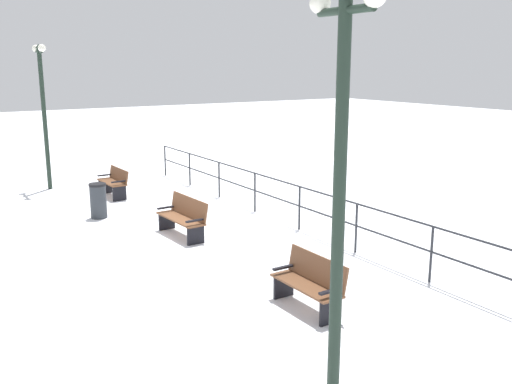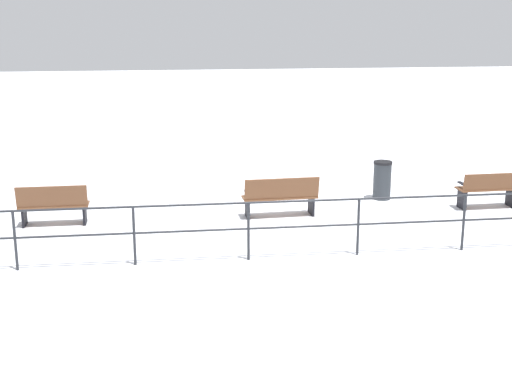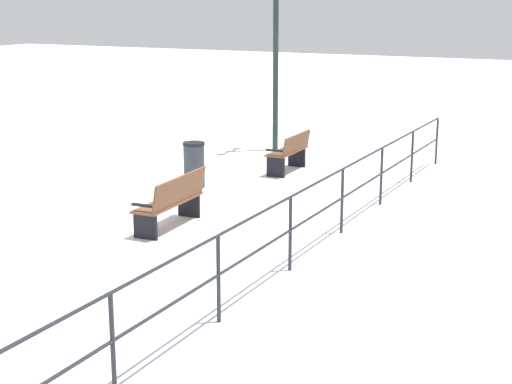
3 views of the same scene
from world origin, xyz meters
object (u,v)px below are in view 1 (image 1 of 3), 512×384
at_px(bench_second, 183,216).
at_px(bench_nearest, 114,182).
at_px(lamppost_middle, 340,163).
at_px(trash_bin, 98,201).
at_px(lamppost_near, 43,100).
at_px(bench_third, 310,282).

bearing_deg(bench_second, bench_nearest, -92.28).
height_order(bench_nearest, bench_second, bench_second).
bearing_deg(lamppost_middle, trash_bin, -91.52).
relative_size(bench_nearest, bench_second, 0.85).
bearing_deg(trash_bin, lamppost_middle, 88.48).
bearing_deg(bench_nearest, bench_second, 88.86).
bearing_deg(bench_second, lamppost_middle, 75.60).
bearing_deg(lamppost_near, trash_bin, 93.43).
height_order(bench_second, lamppost_middle, lamppost_middle).
height_order(lamppost_near, trash_bin, lamppost_near).
height_order(bench_nearest, lamppost_near, lamppost_near).
height_order(lamppost_middle, trash_bin, lamppost_middle).
xyz_separation_m(lamppost_near, lamppost_middle, (0.00, 14.27, 0.08)).
distance_m(bench_nearest, trash_bin, 2.45).
relative_size(lamppost_near, lamppost_middle, 0.96).
bearing_deg(bench_nearest, bench_third, 88.59).
bearing_deg(bench_third, trash_bin, -81.50).
height_order(bench_third, trash_bin, trash_bin).
bearing_deg(bench_third, bench_nearest, -90.29).
relative_size(bench_nearest, trash_bin, 1.54).
relative_size(lamppost_near, trash_bin, 4.95).
xyz_separation_m(bench_third, trash_bin, (1.21, -7.53, 0.00)).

